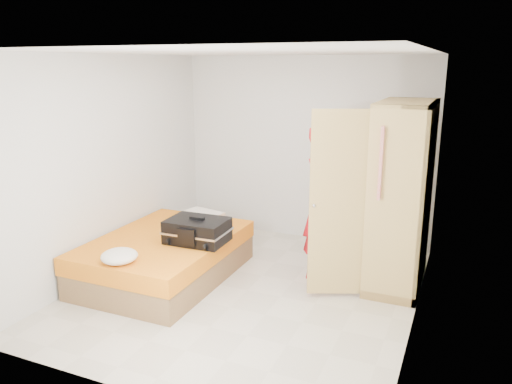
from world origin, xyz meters
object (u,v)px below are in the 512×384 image
at_px(bed, 165,257).
at_px(suitcase, 197,231).
at_px(wardrobe, 396,201).
at_px(person, 324,203).
at_px(round_cushion, 119,256).

xyz_separation_m(bed, suitcase, (0.43, 0.03, 0.38)).
relative_size(bed, suitcase, 2.88).
relative_size(wardrobe, suitcase, 2.99).
relative_size(person, suitcase, 2.59).
relative_size(wardrobe, person, 1.15).
bearing_deg(wardrobe, bed, -160.36).
bearing_deg(person, round_cushion, 152.82).
relative_size(bed, round_cushion, 5.38).
xyz_separation_m(person, suitcase, (-1.27, -0.78, -0.28)).
bearing_deg(round_cushion, bed, 90.52).
height_order(person, round_cushion, person).
relative_size(wardrobe, round_cushion, 5.59).
distance_m(wardrobe, person, 0.81).
height_order(bed, suitcase, suitcase).
distance_m(suitcase, round_cushion, 0.96).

